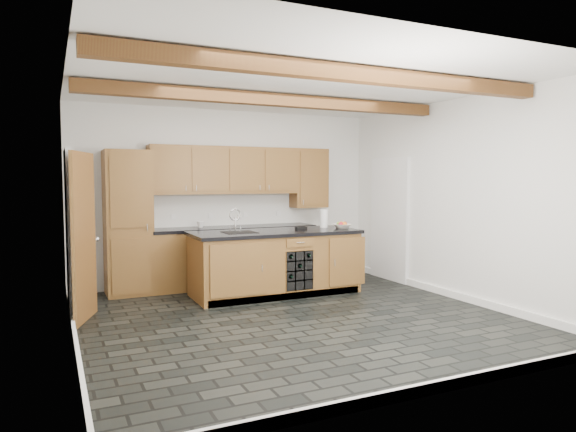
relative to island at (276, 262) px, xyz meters
name	(u,v)px	position (x,y,z in m)	size (l,w,h in m)	color
ground	(295,317)	(-0.31, -1.28, -0.47)	(5.00, 5.00, 0.00)	black
room_shell	(271,191)	(-0.39, -0.75, 1.06)	(5.01, 5.00, 5.00)	white
back_cabinetry	(212,224)	(-0.68, 0.95, 0.51)	(3.65, 0.62, 2.20)	olive
island	(276,262)	(0.00, 0.00, 0.00)	(2.48, 0.96, 0.93)	olive
faucet	(239,230)	(-0.56, 0.05, 0.50)	(0.45, 0.40, 0.34)	black
kitchen_scale	(301,228)	(0.44, 0.07, 0.49)	(0.17, 0.11, 0.05)	black
fruit_bowl	(342,226)	(1.07, -0.07, 0.50)	(0.28, 0.28, 0.07)	beige
fruit_cluster	(342,224)	(1.07, -0.07, 0.54)	(0.16, 0.17, 0.07)	#AF172A
paper_towel	(324,218)	(0.90, 0.17, 0.61)	(0.12, 0.12, 0.28)	white
mug	(200,224)	(-0.86, 0.97, 0.52)	(0.11, 0.11, 0.10)	white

